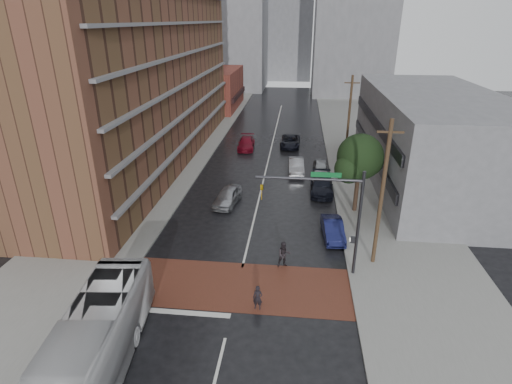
% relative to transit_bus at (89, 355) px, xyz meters
% --- Properties ---
extents(ground, '(160.00, 160.00, 0.00)m').
position_rel_transit_bus_xyz_m(ground, '(5.50, 7.35, -1.67)').
color(ground, black).
rests_on(ground, ground).
extents(crosswalk, '(14.00, 5.00, 0.02)m').
position_rel_transit_bus_xyz_m(crosswalk, '(5.50, 7.85, -1.66)').
color(crosswalk, brown).
rests_on(crosswalk, ground).
extents(sidewalk_west, '(9.00, 90.00, 0.15)m').
position_rel_transit_bus_xyz_m(sidewalk_west, '(-6.00, 32.35, -1.60)').
color(sidewalk_west, gray).
rests_on(sidewalk_west, ground).
extents(sidewalk_east, '(9.00, 90.00, 0.15)m').
position_rel_transit_bus_xyz_m(sidewalk_east, '(17.00, 32.35, -1.60)').
color(sidewalk_east, gray).
rests_on(sidewalk_east, ground).
extents(apartment_block, '(10.00, 44.00, 28.00)m').
position_rel_transit_bus_xyz_m(apartment_block, '(-8.50, 31.35, 12.33)').
color(apartment_block, brown).
rests_on(apartment_block, ground).
extents(storefront_west, '(8.00, 16.00, 7.00)m').
position_rel_transit_bus_xyz_m(storefront_west, '(-6.50, 61.35, 1.83)').
color(storefront_west, brown).
rests_on(storefront_west, ground).
extents(building_east, '(11.00, 26.00, 9.00)m').
position_rel_transit_bus_xyz_m(building_east, '(22.00, 27.35, 2.83)').
color(building_east, gray).
rests_on(building_east, ground).
extents(distant_tower_west, '(18.00, 16.00, 32.00)m').
position_rel_transit_bus_xyz_m(distant_tower_west, '(-8.50, 85.35, 14.33)').
color(distant_tower_west, gray).
rests_on(distant_tower_west, ground).
extents(distant_tower_east, '(16.00, 14.00, 36.00)m').
position_rel_transit_bus_xyz_m(distant_tower_east, '(19.50, 79.35, 16.33)').
color(distant_tower_east, gray).
rests_on(distant_tower_east, ground).
extents(distant_tower_center, '(12.00, 10.00, 24.00)m').
position_rel_transit_bus_xyz_m(distant_tower_center, '(5.50, 102.35, 10.33)').
color(distant_tower_center, gray).
rests_on(distant_tower_center, ground).
extents(street_tree, '(4.20, 4.10, 6.90)m').
position_rel_transit_bus_xyz_m(street_tree, '(14.02, 19.39, 3.06)').
color(street_tree, '#332319').
rests_on(street_tree, ground).
extents(signal_mast, '(6.50, 0.30, 7.20)m').
position_rel_transit_bus_xyz_m(signal_mast, '(11.35, 9.85, 3.06)').
color(signal_mast, '#2D2D33').
rests_on(signal_mast, ground).
extents(utility_pole_near, '(1.60, 0.26, 10.00)m').
position_rel_transit_bus_xyz_m(utility_pole_near, '(14.30, 11.35, 3.47)').
color(utility_pole_near, '#473321').
rests_on(utility_pole_near, ground).
extents(utility_pole_far, '(1.60, 0.26, 10.00)m').
position_rel_transit_bus_xyz_m(utility_pole_far, '(14.30, 31.35, 3.47)').
color(utility_pole_far, '#473321').
rests_on(utility_pole_far, ground).
extents(transit_bus, '(4.01, 12.23, 3.35)m').
position_rel_transit_bus_xyz_m(transit_bus, '(0.00, 0.00, 0.00)').
color(transit_bus, '#B9B9BB').
rests_on(transit_bus, ground).
extents(pedestrian_a, '(0.59, 0.42, 1.53)m').
position_rel_transit_bus_xyz_m(pedestrian_a, '(6.96, 5.85, -0.91)').
color(pedestrian_a, black).
rests_on(pedestrian_a, ground).
extents(pedestrian_b, '(1.04, 0.90, 1.83)m').
position_rel_transit_bus_xyz_m(pedestrian_b, '(8.25, 10.35, -0.76)').
color(pedestrian_b, black).
rests_on(pedestrian_b, ground).
extents(car_travel_a, '(2.43, 4.65, 1.51)m').
position_rel_transit_bus_xyz_m(car_travel_a, '(2.81, 19.70, -0.92)').
color(car_travel_a, '#ABADB3').
rests_on(car_travel_a, ground).
extents(car_travel_b, '(1.85, 4.71, 1.53)m').
position_rel_transit_bus_xyz_m(car_travel_b, '(8.80, 28.42, -0.91)').
color(car_travel_b, '#97989D').
rests_on(car_travel_b, ground).
extents(car_travel_c, '(2.27, 5.05, 1.44)m').
position_rel_transit_bus_xyz_m(car_travel_c, '(2.31, 36.52, -0.95)').
color(car_travel_c, maroon).
rests_on(car_travel_c, ground).
extents(suv_travel, '(2.56, 5.29, 1.45)m').
position_rel_transit_bus_xyz_m(suv_travel, '(7.92, 37.98, -0.95)').
color(suv_travel, black).
rests_on(suv_travel, ground).
extents(car_parked_near, '(1.76, 4.25, 1.37)m').
position_rel_transit_bus_xyz_m(car_parked_near, '(11.80, 14.64, -0.99)').
color(car_parked_near, '#131743').
rests_on(car_parked_near, ground).
extents(car_parked_mid, '(2.23, 5.24, 1.51)m').
position_rel_transit_bus_xyz_m(car_parked_mid, '(11.33, 23.35, -0.92)').
color(car_parked_mid, black).
rests_on(car_parked_mid, ground).
extents(car_parked_far, '(1.63, 4.00, 1.36)m').
position_rel_transit_bus_xyz_m(car_parked_far, '(11.45, 28.58, -0.99)').
color(car_parked_far, '#969A9D').
rests_on(car_parked_far, ground).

